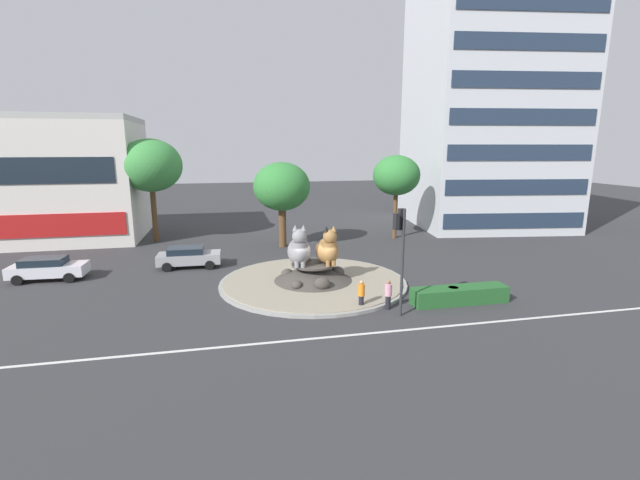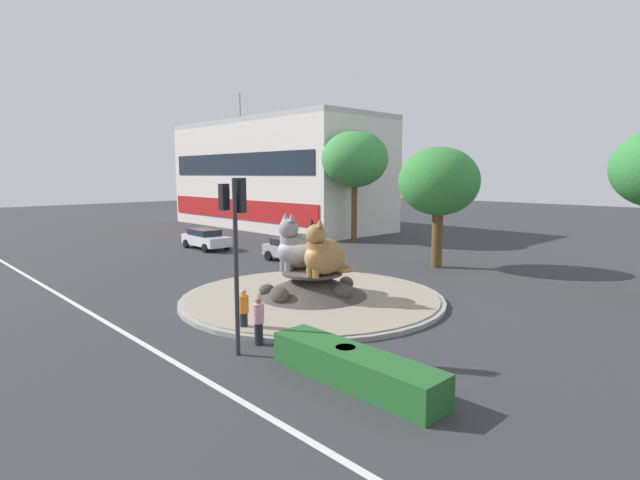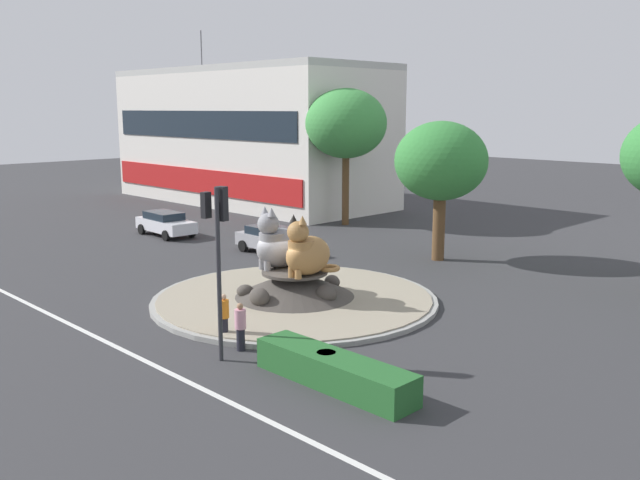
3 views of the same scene
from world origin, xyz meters
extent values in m
plane|color=#333335|center=(0.00, 0.00, 0.00)|extent=(160.00, 160.00, 0.00)
cube|color=silver|center=(0.00, -7.89, 0.00)|extent=(112.00, 0.20, 0.01)
cylinder|color=gray|center=(0.00, 0.00, 0.09)|extent=(11.61, 11.61, 0.18)
cylinder|color=gray|center=(0.00, 0.00, 0.21)|extent=(11.15, 11.15, 0.05)
cone|color=#423D38|center=(0.00, 0.00, 0.77)|extent=(4.87, 4.87, 1.07)
cylinder|color=#423D38|center=(0.00, 0.00, 1.24)|extent=(2.68, 2.68, 0.12)
ellipsoid|color=#423D38|center=(1.61, 0.19, 0.59)|extent=(0.90, 0.84, 0.72)
ellipsoid|color=#423D38|center=(0.25, 1.93, 0.53)|extent=(0.74, 0.60, 0.59)
ellipsoid|color=#423D38|center=(-1.53, 0.63, 0.55)|extent=(0.79, 0.64, 0.63)
ellipsoid|color=#423D38|center=(-1.29, -1.54, 0.49)|extent=(0.65, 0.71, 0.52)
ellipsoid|color=#423D38|center=(0.14, -1.98, 0.60)|extent=(0.93, 0.69, 0.75)
ellipsoid|color=gray|center=(-0.87, 0.04, 2.11)|extent=(1.64, 2.36, 1.62)
cylinder|color=gray|center=(-0.92, -0.40, 2.29)|extent=(1.16, 1.16, 1.01)
sphere|color=gray|center=(-0.94, -0.56, 3.17)|extent=(0.89, 0.89, 0.89)
torus|color=gray|center=(-0.42, 0.91, 1.46)|extent=(1.06, 1.06, 0.20)
cone|color=gray|center=(-0.69, -0.59, 3.69)|extent=(0.40, 0.40, 0.36)
cone|color=gray|center=(-1.18, -0.54, 3.69)|extent=(0.40, 0.40, 0.36)
cylinder|color=gray|center=(-0.78, -0.78, 1.50)|extent=(0.28, 0.28, 0.40)
cylinder|color=gray|center=(-1.14, -0.74, 1.50)|extent=(0.28, 0.28, 0.40)
ellipsoid|color=#9E703D|center=(0.87, -0.07, 2.07)|extent=(1.49, 2.21, 1.54)
cylinder|color=#9E703D|center=(0.90, -0.49, 2.25)|extent=(1.07, 1.07, 0.96)
sphere|color=#9E703D|center=(0.91, -0.65, 3.09)|extent=(0.85, 0.85, 0.85)
torus|color=#9E703D|center=(1.16, 0.82, 1.46)|extent=(1.11, 1.11, 0.19)
cone|color=#9E703D|center=(1.15, -0.63, 3.58)|extent=(0.37, 0.37, 0.35)
cone|color=black|center=(0.68, -0.66, 3.58)|extent=(0.37, 0.37, 0.35)
cylinder|color=#9E703D|center=(1.10, -0.83, 1.49)|extent=(0.27, 0.27, 0.39)
cylinder|color=#9E703D|center=(0.75, -0.85, 1.49)|extent=(0.27, 0.27, 0.39)
cylinder|color=#2D2D33|center=(3.27, -6.16, 2.73)|extent=(0.14, 0.14, 5.45)
cube|color=black|center=(3.23, -5.95, 4.93)|extent=(0.36, 0.29, 1.05)
sphere|color=#360606|center=(3.22, -5.87, 5.24)|extent=(0.18, 0.18, 0.18)
sphere|color=orange|center=(3.22, -5.87, 4.93)|extent=(0.18, 0.18, 0.18)
sphere|color=black|center=(3.22, -5.87, 4.61)|extent=(0.18, 0.18, 0.18)
cube|color=black|center=(2.83, -6.24, 4.88)|extent=(0.25, 0.31, 0.80)
cube|color=silver|center=(-25.35, 18.29, 5.26)|extent=(25.03, 10.37, 10.53)
cube|color=#B21919|center=(-25.37, 13.11, 2.11)|extent=(23.98, 0.24, 1.89)
cube|color=#19232D|center=(-25.37, 13.13, 6.53)|extent=(22.98, 0.19, 2.11)
cube|color=#B2B2AD|center=(-25.35, 18.29, 10.78)|extent=(25.03, 10.37, 0.50)
cylinder|color=#4C4C51|center=(-29.39, 16.59, 12.60)|extent=(0.10, 0.10, 3.15)
cube|color=#235B28|center=(7.15, -5.09, 0.45)|extent=(5.36, 1.20, 0.90)
cylinder|color=brown|center=(-0.51, 10.63, 1.63)|extent=(0.64, 0.64, 3.25)
ellipsoid|color=#337F38|center=(-0.51, 10.63, 5.14)|extent=(4.73, 4.73, 4.02)
cylinder|color=brown|center=(-11.41, 15.22, 2.31)|extent=(0.47, 0.47, 4.62)
ellipsoid|color=#3D8E42|center=(-11.41, 15.22, 6.78)|extent=(5.41, 5.41, 4.60)
cylinder|color=black|center=(2.98, -5.15, 0.37)|extent=(0.28, 0.28, 0.74)
cylinder|color=pink|center=(2.98, -5.15, 1.06)|extent=(0.37, 0.37, 0.64)
sphere|color=#936B4C|center=(2.98, -5.15, 1.49)|extent=(0.21, 0.21, 0.21)
cylinder|color=black|center=(1.62, -4.80, 0.36)|extent=(0.27, 0.27, 0.72)
cylinder|color=orange|center=(1.62, -4.80, 1.04)|extent=(0.36, 0.36, 0.63)
sphere|color=tan|center=(1.62, -4.80, 1.46)|extent=(0.21, 0.21, 0.21)
cube|color=silver|center=(-16.42, 4.35, 0.67)|extent=(4.56, 1.94, 0.70)
cube|color=#19232D|center=(-16.65, 4.36, 1.25)|extent=(2.57, 1.65, 0.46)
cylinder|color=black|center=(-14.91, 5.17, 0.32)|extent=(0.65, 0.24, 0.64)
cylinder|color=black|center=(-14.98, 3.41, 0.32)|extent=(0.65, 0.24, 0.64)
cylinder|color=black|center=(-17.87, 5.29, 0.32)|extent=(0.65, 0.24, 0.64)
cylinder|color=black|center=(-17.94, 3.52, 0.32)|extent=(0.65, 0.24, 0.64)
cube|color=#99999E|center=(-7.83, 5.58, 0.67)|extent=(4.36, 1.92, 0.70)
cube|color=#19232D|center=(-8.04, 5.58, 1.24)|extent=(2.45, 1.66, 0.44)
cylinder|color=black|center=(-6.38, 6.46, 0.32)|extent=(0.64, 0.23, 0.64)
cylinder|color=black|center=(-6.42, 4.64, 0.32)|extent=(0.64, 0.23, 0.64)
cylinder|color=black|center=(-9.23, 6.52, 0.32)|extent=(0.64, 0.23, 0.64)
cylinder|color=black|center=(-9.27, 4.70, 0.32)|extent=(0.64, 0.23, 0.64)
cylinder|color=#2D4233|center=(6.79, -5.04, 0.45)|extent=(0.56, 0.56, 0.90)
camera|label=1|loc=(-5.15, -25.73, 8.41)|focal=24.59mm
camera|label=2|loc=(15.51, -14.32, 5.57)|focal=27.33mm
camera|label=3|loc=(19.89, -18.32, 7.77)|focal=38.47mm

